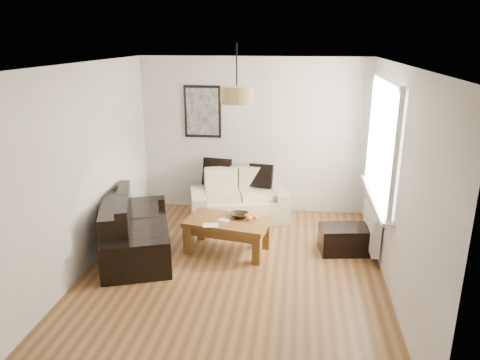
# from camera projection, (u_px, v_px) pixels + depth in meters

# --- Properties ---
(floor) EXTENTS (4.50, 4.50, 0.00)m
(floor) POSITION_uv_depth(u_px,v_px,m) (234.00, 271.00, 5.76)
(floor) COLOR brown
(floor) RESTS_ON ground
(ceiling) EXTENTS (3.80, 4.50, 0.00)m
(ceiling) POSITION_uv_depth(u_px,v_px,m) (233.00, 64.00, 4.97)
(ceiling) COLOR white
(ceiling) RESTS_ON floor
(wall_back) EXTENTS (3.80, 0.04, 2.60)m
(wall_back) POSITION_uv_depth(u_px,v_px,m) (253.00, 136.00, 7.49)
(wall_back) COLOR silver
(wall_back) RESTS_ON floor
(wall_front) EXTENTS (3.80, 0.04, 2.60)m
(wall_front) POSITION_uv_depth(u_px,v_px,m) (188.00, 266.00, 3.24)
(wall_front) COLOR silver
(wall_front) RESTS_ON floor
(wall_left) EXTENTS (0.04, 4.50, 2.60)m
(wall_left) POSITION_uv_depth(u_px,v_px,m) (84.00, 169.00, 5.61)
(wall_left) COLOR silver
(wall_left) RESTS_ON floor
(wall_right) EXTENTS (0.04, 4.50, 2.60)m
(wall_right) POSITION_uv_depth(u_px,v_px,m) (396.00, 182.00, 5.12)
(wall_right) COLOR silver
(wall_right) RESTS_ON floor
(window_bay) EXTENTS (0.14, 1.90, 1.60)m
(window_bay) POSITION_uv_depth(u_px,v_px,m) (384.00, 141.00, 5.79)
(window_bay) COLOR white
(window_bay) RESTS_ON wall_right
(radiator) EXTENTS (0.10, 0.90, 0.52)m
(radiator) POSITION_uv_depth(u_px,v_px,m) (372.00, 227.00, 6.17)
(radiator) COLOR white
(radiator) RESTS_ON wall_right
(poster) EXTENTS (0.62, 0.04, 0.87)m
(poster) POSITION_uv_depth(u_px,v_px,m) (203.00, 112.00, 7.44)
(poster) COLOR black
(poster) RESTS_ON wall_back
(pendant_shade) EXTENTS (0.40, 0.40, 0.20)m
(pendant_shade) POSITION_uv_depth(u_px,v_px,m) (237.00, 94.00, 5.36)
(pendant_shade) COLOR tan
(pendant_shade) RESTS_ON ceiling
(loveseat_cream) EXTENTS (1.74, 1.25, 0.78)m
(loveseat_cream) POSITION_uv_depth(u_px,v_px,m) (239.00, 196.00, 7.34)
(loveseat_cream) COLOR beige
(loveseat_cream) RESTS_ON floor
(sofa_leather) EXTENTS (1.41, 1.96, 0.77)m
(sofa_leather) POSITION_uv_depth(u_px,v_px,m) (136.00, 226.00, 6.18)
(sofa_leather) COLOR black
(sofa_leather) RESTS_ON floor
(coffee_table) EXTENTS (1.24, 0.83, 0.47)m
(coffee_table) POSITION_uv_depth(u_px,v_px,m) (228.00, 235.00, 6.25)
(coffee_table) COLOR brown
(coffee_table) RESTS_ON floor
(ottoman) EXTENTS (0.72, 0.52, 0.38)m
(ottoman) POSITION_uv_depth(u_px,v_px,m) (344.00, 239.00, 6.23)
(ottoman) COLOR black
(ottoman) RESTS_ON floor
(cushion_left) EXTENTS (0.48, 0.21, 0.46)m
(cushion_left) POSITION_uv_depth(u_px,v_px,m) (217.00, 172.00, 7.47)
(cushion_left) COLOR black
(cushion_left) RESTS_ON loveseat_cream
(cushion_right) EXTENTS (0.40, 0.18, 0.39)m
(cushion_right) POSITION_uv_depth(u_px,v_px,m) (261.00, 176.00, 7.39)
(cushion_right) COLOR black
(cushion_right) RESTS_ON loveseat_cream
(fruit_bowl) EXTENTS (0.26, 0.26, 0.06)m
(fruit_bowl) POSITION_uv_depth(u_px,v_px,m) (240.00, 215.00, 6.27)
(fruit_bowl) COLOR black
(fruit_bowl) RESTS_ON coffee_table
(orange_a) EXTENTS (0.08, 0.08, 0.08)m
(orange_a) POSITION_uv_depth(u_px,v_px,m) (249.00, 218.00, 6.14)
(orange_a) COLOR orange
(orange_a) RESTS_ON fruit_bowl
(orange_b) EXTENTS (0.08, 0.08, 0.07)m
(orange_b) POSITION_uv_depth(u_px,v_px,m) (255.00, 217.00, 6.18)
(orange_b) COLOR orange
(orange_b) RESTS_ON fruit_bowl
(orange_c) EXTENTS (0.07, 0.07, 0.06)m
(orange_c) POSITION_uv_depth(u_px,v_px,m) (246.00, 216.00, 6.23)
(orange_c) COLOR orange
(orange_c) RESTS_ON fruit_bowl
(papers) EXTENTS (0.23, 0.18, 0.01)m
(papers) POSITION_uv_depth(u_px,v_px,m) (211.00, 225.00, 6.00)
(papers) COLOR beige
(papers) RESTS_ON coffee_table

